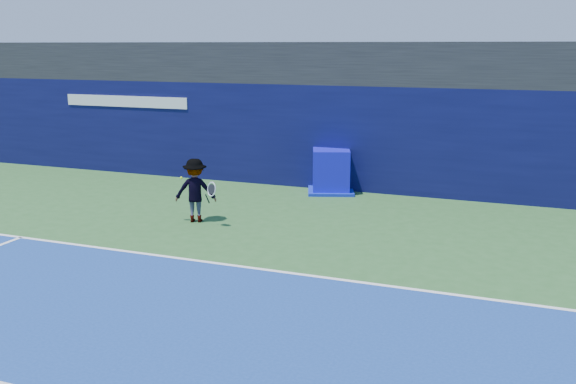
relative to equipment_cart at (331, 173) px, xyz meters
The scene contains 7 objects.
ground 9.75m from the equipment_cart, 90.02° to the right, with size 80.00×80.00×0.00m, color #2B5B28.
baseline 6.75m from the equipment_cart, 90.02° to the right, with size 24.00×0.10×0.01m, color white.
stadium_band 3.52m from the equipment_cart, 90.09° to the left, with size 36.00×3.00×1.20m, color black.
back_wall_assembly 1.21m from the equipment_cart, 90.52° to the left, with size 36.00×1.03×3.00m.
equipment_cart is the anchor object (origin of this frame).
tennis_player 4.66m from the equipment_cart, 116.40° to the right, with size 1.29×0.85×1.52m.
tennis_ball 4.91m from the equipment_cart, 119.16° to the right, with size 0.06×0.06×0.06m.
Camera 1 is at (5.26, -7.47, 4.11)m, focal length 40.00 mm.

